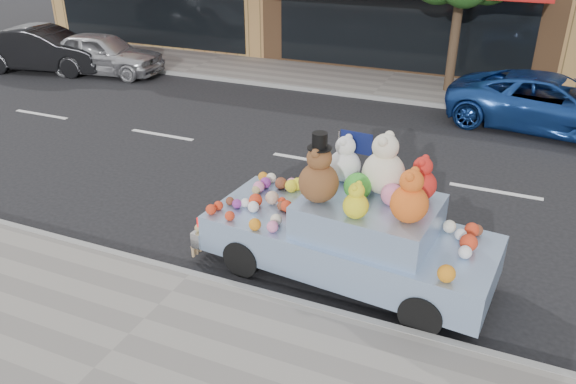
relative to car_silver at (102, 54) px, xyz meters
The scene contains 9 objects.
ground 10.14m from the car_silver, 24.23° to the right, with size 120.00×120.00×0.00m, color black.
near_sidewalk 14.11m from the car_silver, 49.10° to the right, with size 60.00×3.00×0.12m, color gray.
far_sidewalk 9.54m from the car_silver, 14.27° to the left, with size 60.00×3.00×0.12m, color gray.
near_kerb 13.01m from the car_silver, 44.77° to the right, with size 60.00×0.12×0.13m, color gray.
far_kerb 9.29m from the car_silver, ahead, with size 60.00×0.12×0.13m, color gray.
car_silver is the anchor object (origin of this frame).
car_blue 14.07m from the car_silver, ahead, with size 2.31×5.01×1.39m, color #1B4297.
car_dark 2.17m from the car_silver, 168.12° to the right, with size 1.61×4.61×1.52m, color black.
art_car 13.96m from the car_silver, 35.24° to the right, with size 4.62×2.14×2.38m.
Camera 1 is at (4.17, -10.91, 5.05)m, focal length 35.00 mm.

